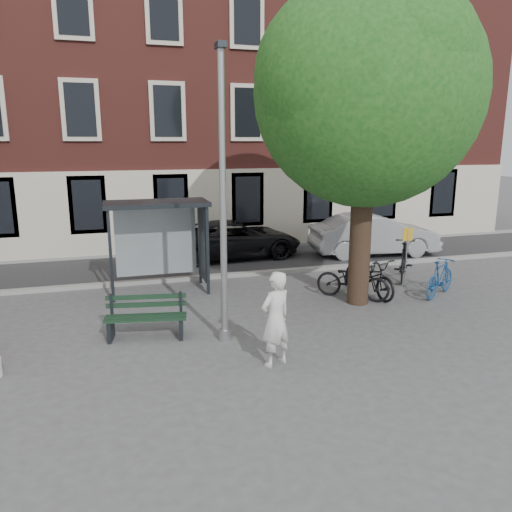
{
  "coord_description": "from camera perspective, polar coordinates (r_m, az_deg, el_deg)",
  "views": [
    {
      "loc": [
        -2.25,
        -10.01,
        4.25
      ],
      "look_at": [
        1.25,
        1.83,
        1.4
      ],
      "focal_mm": 35.0,
      "sensor_mm": 36.0,
      "label": 1
    }
  ],
  "objects": [
    {
      "name": "bike_d",
      "position": [
        16.29,
        16.53,
        -0.4
      ],
      "size": [
        1.68,
        2.04,
        1.25
      ],
      "primitive_type": "imported",
      "rotation": [
        0.0,
        0.0,
        2.53
      ],
      "color": "black",
      "rests_on": "ground"
    },
    {
      "name": "ground",
      "position": [
        11.11,
        -3.56,
        -9.53
      ],
      "size": [
        90.0,
        90.0,
        0.0
      ],
      "primitive_type": "plane",
      "color": "#4C4C4F",
      "rests_on": "ground"
    },
    {
      "name": "building_row",
      "position": [
        23.28,
        -11.46,
        19.55
      ],
      "size": [
        30.0,
        8.0,
        14.0
      ],
      "primitive_type": "cube",
      "color": "brown",
      "rests_on": "ground"
    },
    {
      "name": "notice_sign",
      "position": [
        15.72,
        16.88,
        1.25
      ],
      "size": [
        0.29,
        0.08,
        1.71
      ],
      "rotation": [
        0.0,
        0.0,
        -0.2
      ],
      "color": "#9EA0A3",
      "rests_on": "ground"
    },
    {
      "name": "curb_far",
      "position": [
        19.6,
        -9.48,
        0.48
      ],
      "size": [
        40.0,
        0.25,
        0.12
      ],
      "primitive_type": "cube",
      "color": "gray",
      "rests_on": "ground"
    },
    {
      "name": "bike_c",
      "position": [
        14.35,
        12.8,
        -2.25
      ],
      "size": [
        1.1,
        2.21,
        1.11
      ],
      "primitive_type": "imported",
      "rotation": [
        0.0,
        0.0,
        0.18
      ],
      "color": "black",
      "rests_on": "ground"
    },
    {
      "name": "lamppost",
      "position": [
        10.37,
        -3.78,
        4.84
      ],
      "size": [
        0.28,
        0.35,
        6.11
      ],
      "color": "#9EA0A3",
      "rests_on": "ground"
    },
    {
      "name": "bench",
      "position": [
        11.35,
        -12.45,
        -7.05
      ],
      "size": [
        1.84,
        0.87,
        0.91
      ],
      "rotation": [
        0.0,
        0.0,
        -0.17
      ],
      "color": "#1E2328",
      "rests_on": "ground"
    },
    {
      "name": "bike_b",
      "position": [
        14.86,
        20.3,
        -2.33
      ],
      "size": [
        1.75,
        1.35,
        1.05
      ],
      "primitive_type": "imported",
      "rotation": [
        0.0,
        0.0,
        2.13
      ],
      "color": "navy",
      "rests_on": "ground"
    },
    {
      "name": "car_silver",
      "position": [
        19.45,
        13.35,
        2.4
      ],
      "size": [
        4.93,
        2.19,
        1.57
      ],
      "primitive_type": "imported",
      "rotation": [
        0.0,
        0.0,
        1.46
      ],
      "color": "#999CA0",
      "rests_on": "ground"
    },
    {
      "name": "bus_shelter",
      "position": [
        14.4,
        -9.72,
        3.5
      ],
      "size": [
        2.85,
        1.45,
        2.62
      ],
      "color": "#1E2328",
      "rests_on": "ground"
    },
    {
      "name": "curb_near",
      "position": [
        15.75,
        -7.66,
        -2.55
      ],
      "size": [
        40.0,
        0.25,
        0.12
      ],
      "primitive_type": "cube",
      "color": "gray",
      "rests_on": "ground"
    },
    {
      "name": "car_dark",
      "position": [
        18.6,
        -2.48,
        1.97
      ],
      "size": [
        5.11,
        2.59,
        1.39
      ],
      "primitive_type": "imported",
      "rotation": [
        0.0,
        0.0,
        1.63
      ],
      "color": "black",
      "rests_on": "ground"
    },
    {
      "name": "tree_right",
      "position": [
        13.07,
        12.95,
        18.68
      ],
      "size": [
        5.76,
        5.6,
        8.2
      ],
      "color": "black",
      "rests_on": "ground"
    },
    {
      "name": "road",
      "position": [
        17.68,
        -8.66,
        -1.04
      ],
      "size": [
        40.0,
        4.0,
        0.01
      ],
      "primitive_type": "cube",
      "color": "#28282B",
      "rests_on": "ground"
    },
    {
      "name": "bike_a",
      "position": [
        13.93,
        10.99,
        -2.71
      ],
      "size": [
        1.98,
        1.9,
        1.07
      ],
      "primitive_type": "imported",
      "rotation": [
        0.0,
        0.0,
        0.83
      ],
      "color": "black",
      "rests_on": "ground"
    },
    {
      "name": "painter",
      "position": [
        9.6,
        2.26,
        -7.2
      ],
      "size": [
        0.81,
        0.68,
        1.88
      ],
      "primitive_type": "imported",
      "rotation": [
        0.0,
        0.0,
        3.54
      ],
      "color": "silver",
      "rests_on": "ground"
    }
  ]
}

